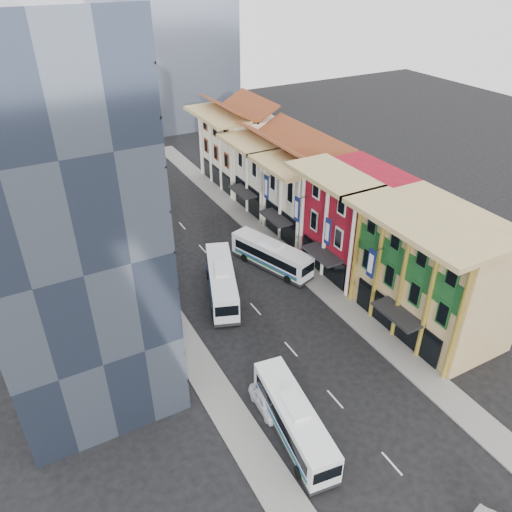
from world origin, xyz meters
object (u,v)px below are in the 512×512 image
sedan_left (267,401)px  shophouse_tan (435,272)px  office_tower (49,198)px  bus_left_near (294,419)px  bus_right (272,255)px  bus_left_far (222,281)px

sedan_left → shophouse_tan: bearing=8.6°
office_tower → shophouse_tan: bearing=-24.3°
bus_left_near → sedan_left: (-0.53, 3.25, -1.01)m
sedan_left → bus_right: bearing=61.6°
bus_left_far → bus_right: 7.84m
shophouse_tan → bus_left_far: shophouse_tan is taller
office_tower → bus_left_near: (12.03, -19.28, -13.28)m
office_tower → sedan_left: (11.50, -16.03, -14.28)m
bus_left_far → bus_right: bus_left_far is taller
bus_left_near → bus_left_far: bus_left_far is taller
bus_left_far → office_tower: bearing=-160.1°
bus_left_near → bus_right: bus_right is taller
office_tower → sedan_left: size_ratio=7.11×
bus_left_near → bus_left_far: size_ratio=0.94×
shophouse_tan → bus_left_near: (-18.97, -5.28, -4.28)m
office_tower → bus_left_far: 19.95m
shophouse_tan → office_tower: office_tower is taller
bus_right → sedan_left: bus_right is taller
shophouse_tan → sedan_left: size_ratio=3.32×
bus_right → sedan_left: bearing=-139.5°
shophouse_tan → sedan_left: (-19.50, -2.03, -5.28)m
shophouse_tan → bus_right: 18.81m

